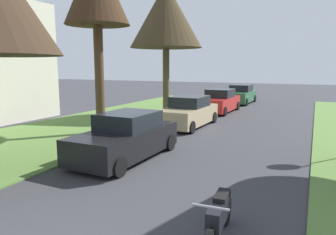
{
  "coord_description": "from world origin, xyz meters",
  "views": [
    {
      "loc": [
        3.58,
        -0.92,
        3.13
      ],
      "look_at": [
        -0.32,
        7.47,
        1.64
      ],
      "focal_mm": 34.11,
      "sensor_mm": 36.0,
      "label": 1
    }
  ],
  "objects_px": {
    "parked_sedan_red": "(219,102)",
    "parked_motorcycle": "(219,217)",
    "parked_sedan_tan": "(188,113)",
    "parked_sedan_black": "(126,138)",
    "street_tree_left_far": "(166,16)",
    "parked_sedan_green": "(241,95)"
  },
  "relations": [
    {
      "from": "parked_sedan_red",
      "to": "parked_motorcycle",
      "type": "xyz_separation_m",
      "value": [
        4.58,
        -16.16,
        -0.24
      ]
    },
    {
      "from": "parked_sedan_tan",
      "to": "parked_sedan_black",
      "type": "bearing_deg",
      "value": -87.89
    },
    {
      "from": "parked_sedan_black",
      "to": "parked_motorcycle",
      "type": "xyz_separation_m",
      "value": [
        4.35,
        -3.85,
        -0.24
      ]
    },
    {
      "from": "parked_sedan_tan",
      "to": "street_tree_left_far",
      "type": "bearing_deg",
      "value": 133.57
    },
    {
      "from": "parked_sedan_black",
      "to": "parked_sedan_red",
      "type": "xyz_separation_m",
      "value": [
        -0.23,
        12.31,
        0.0
      ]
    },
    {
      "from": "parked_sedan_black",
      "to": "parked_sedan_red",
      "type": "distance_m",
      "value": 12.32
    },
    {
      "from": "parked_sedan_black",
      "to": "parked_sedan_tan",
      "type": "height_order",
      "value": "same"
    },
    {
      "from": "parked_sedan_black",
      "to": "parked_sedan_green",
      "type": "distance_m",
      "value": 18.21
    },
    {
      "from": "parked_sedan_tan",
      "to": "parked_sedan_green",
      "type": "distance_m",
      "value": 11.76
    },
    {
      "from": "parked_sedan_black",
      "to": "parked_sedan_green",
      "type": "xyz_separation_m",
      "value": [
        -0.04,
        18.21,
        0.0
      ]
    },
    {
      "from": "parked_sedan_tan",
      "to": "parked_sedan_red",
      "type": "relative_size",
      "value": 1.0
    },
    {
      "from": "street_tree_left_far",
      "to": "parked_sedan_green",
      "type": "xyz_separation_m",
      "value": [
        2.77,
        9.06,
        -5.42
      ]
    },
    {
      "from": "parked_motorcycle",
      "to": "parked_sedan_tan",
      "type": "bearing_deg",
      "value": 114.01
    },
    {
      "from": "street_tree_left_far",
      "to": "parked_sedan_green",
      "type": "distance_m",
      "value": 10.91
    },
    {
      "from": "parked_motorcycle",
      "to": "parked_sedan_green",
      "type": "bearing_deg",
      "value": 101.26
    },
    {
      "from": "street_tree_left_far",
      "to": "parked_sedan_black",
      "type": "relative_size",
      "value": 1.81
    },
    {
      "from": "parked_sedan_black",
      "to": "parked_sedan_red",
      "type": "bearing_deg",
      "value": 91.06
    },
    {
      "from": "parked_motorcycle",
      "to": "street_tree_left_far",
      "type": "bearing_deg",
      "value": 118.83
    },
    {
      "from": "parked_motorcycle",
      "to": "parked_sedan_black",
      "type": "bearing_deg",
      "value": 138.52
    },
    {
      "from": "street_tree_left_far",
      "to": "parked_sedan_red",
      "type": "relative_size",
      "value": 1.81
    },
    {
      "from": "parked_sedan_tan",
      "to": "parked_motorcycle",
      "type": "bearing_deg",
      "value": -65.99
    },
    {
      "from": "parked_sedan_tan",
      "to": "parked_sedan_red",
      "type": "height_order",
      "value": "same"
    }
  ]
}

